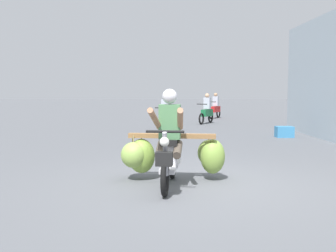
# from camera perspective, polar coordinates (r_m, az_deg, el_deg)

# --- Properties ---
(ground_plane) EXTENTS (120.00, 120.00, 0.00)m
(ground_plane) POSITION_cam_1_polar(r_m,az_deg,el_deg) (6.76, 4.14, -8.28)
(ground_plane) COLOR #56595E
(motorbike_main_loaded) EXTENTS (1.87, 1.76, 1.58)m
(motorbike_main_loaded) POSITION_cam_1_polar(r_m,az_deg,el_deg) (6.84, -0.01, -3.62)
(motorbike_main_loaded) COLOR black
(motorbike_main_loaded) RESTS_ON ground
(motorbike_distant_ahead_left) EXTENTS (0.61, 1.59, 1.40)m
(motorbike_distant_ahead_left) POSITION_cam_1_polar(r_m,az_deg,el_deg) (15.08, -0.38, 1.34)
(motorbike_distant_ahead_left) COLOR black
(motorbike_distant_ahead_left) RESTS_ON ground
(motorbike_distant_ahead_right) EXTENTS (0.90, 1.45, 1.40)m
(motorbike_distant_ahead_right) POSITION_cam_1_polar(r_m,az_deg,el_deg) (18.86, 5.50, 2.08)
(motorbike_distant_ahead_right) COLOR black
(motorbike_distant_ahead_right) RESTS_ON ground
(motorbike_distant_far_ahead) EXTENTS (0.90, 1.46, 1.40)m
(motorbike_distant_far_ahead) POSITION_cam_1_polar(r_m,az_deg,el_deg) (22.39, 6.70, 2.54)
(motorbike_distant_far_ahead) COLOR black
(motorbike_distant_far_ahead) RESTS_ON ground
(produce_crate) EXTENTS (0.56, 0.40, 0.36)m
(produce_crate) POSITION_cam_1_polar(r_m,az_deg,el_deg) (13.89, 16.10, -0.80)
(produce_crate) COLOR teal
(produce_crate) RESTS_ON ground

